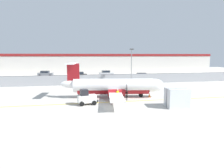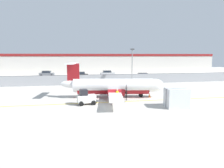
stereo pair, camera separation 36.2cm
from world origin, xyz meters
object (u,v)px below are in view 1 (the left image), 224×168
(commuter_airplane, at_px, (115,86))
(parked_car_3, at_px, (142,76))
(traffic_cone_near_right, at_px, (149,95))
(parked_car_2, at_px, (106,73))
(traffic_cone_far_left, at_px, (79,94))
(apron_light_pole, at_px, (131,64))
(cargo_container, at_px, (177,98))
(parked_car_0, at_px, (46,74))
(parked_car_1, at_px, (79,75))
(baggage_tug, at_px, (87,98))
(ground_crew_worker, at_px, (118,95))
(traffic_cone_near_left, at_px, (93,94))

(commuter_airplane, bearing_deg, parked_car_3, 69.65)
(traffic_cone_near_right, bearing_deg, parked_car_3, 73.46)
(parked_car_2, bearing_deg, commuter_airplane, -98.18)
(traffic_cone_far_left, distance_m, apron_light_pole, 13.76)
(apron_light_pole, bearing_deg, parked_car_3, 59.23)
(traffic_cone_near_right, height_order, traffic_cone_far_left, same)
(cargo_container, distance_m, apron_light_pole, 17.26)
(traffic_cone_far_left, bearing_deg, parked_car_0, 106.39)
(traffic_cone_near_right, relative_size, traffic_cone_far_left, 1.00)
(cargo_container, xyz_separation_m, parked_car_0, (-19.33, 37.61, -0.21))
(parked_car_0, xyz_separation_m, parked_car_1, (9.10, -5.45, 0.00))
(apron_light_pole, bearing_deg, baggage_tug, -125.18)
(parked_car_0, relative_size, parked_car_3, 1.00)
(commuter_airplane, distance_m, cargo_container, 8.86)
(commuter_airplane, relative_size, parked_car_2, 3.79)
(commuter_airplane, height_order, parked_car_1, commuter_airplane)
(traffic_cone_near_right, bearing_deg, parked_car_2, 92.67)
(apron_light_pole, bearing_deg, parked_car_2, 95.97)
(commuter_airplane, height_order, apron_light_pole, apron_light_pole)
(parked_car_1, bearing_deg, ground_crew_worker, 98.39)
(traffic_cone_near_left, bearing_deg, parked_car_1, 93.28)
(parked_car_2, bearing_deg, traffic_cone_near_left, -104.67)
(commuter_airplane, relative_size, parked_car_3, 3.66)
(ground_crew_worker, relative_size, traffic_cone_near_left, 2.66)
(ground_crew_worker, distance_m, traffic_cone_near_right, 5.70)
(traffic_cone_near_left, relative_size, parked_car_1, 0.15)
(baggage_tug, distance_m, parked_car_3, 27.49)
(traffic_cone_near_left, bearing_deg, cargo_container, -43.19)
(ground_crew_worker, bearing_deg, baggage_tug, -144.29)
(commuter_airplane, height_order, traffic_cone_far_left, commuter_airplane)
(ground_crew_worker, distance_m, traffic_cone_far_left, 7.11)
(traffic_cone_near_left, bearing_deg, traffic_cone_near_right, -17.40)
(ground_crew_worker, relative_size, traffic_cone_far_left, 2.66)
(traffic_cone_near_right, xyz_separation_m, parked_car_1, (-9.21, 26.30, 0.58))
(traffic_cone_far_left, height_order, parked_car_0, parked_car_0)
(baggage_tug, bearing_deg, parked_car_3, 48.98)
(parked_car_3, bearing_deg, parked_car_0, 162.28)
(ground_crew_worker, xyz_separation_m, parked_car_2, (3.81, 31.91, -0.06))
(cargo_container, distance_m, parked_car_0, 42.29)
(traffic_cone_near_left, relative_size, parked_car_0, 0.15)
(cargo_container, relative_size, traffic_cone_far_left, 4.06)
(baggage_tug, height_order, parked_car_3, baggage_tug)
(traffic_cone_far_left, bearing_deg, cargo_container, -39.33)
(parked_car_2, distance_m, apron_light_pole, 18.98)
(traffic_cone_near_right, height_order, apron_light_pole, apron_light_pole)
(parked_car_0, relative_size, parked_car_1, 1.04)
(traffic_cone_far_left, bearing_deg, traffic_cone_near_right, -17.23)
(parked_car_3, bearing_deg, ground_crew_worker, -108.89)
(cargo_container, xyz_separation_m, parked_car_3, (5.00, 26.11, -0.21))
(commuter_airplane, bearing_deg, cargo_container, -39.49)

